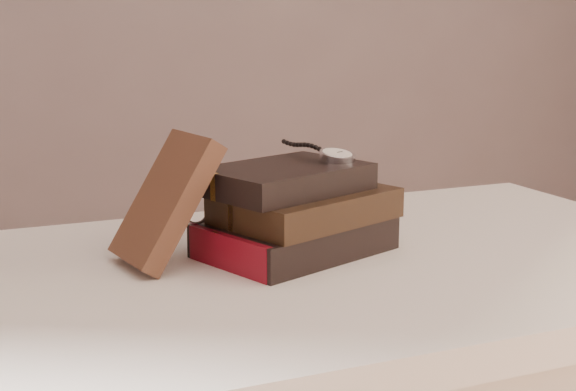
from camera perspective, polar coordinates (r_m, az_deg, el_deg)
name	(u,v)px	position (r m, az deg, el deg)	size (l,w,h in m)	color
table	(334,326)	(1.03, 3.30, -9.27)	(1.00, 0.60, 0.75)	white
book_stack	(296,212)	(1.01, 0.58, -1.20)	(0.27, 0.22, 0.11)	black
journal	(166,201)	(0.97, -8.66, -0.35)	(0.02, 0.10, 0.17)	#3E2318
pocket_watch	(333,154)	(1.03, 3.19, 2.95)	(0.06, 0.15, 0.02)	silver
eyeglasses	(208,203)	(1.01, -5.73, -0.56)	(0.13, 0.13, 0.05)	silver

